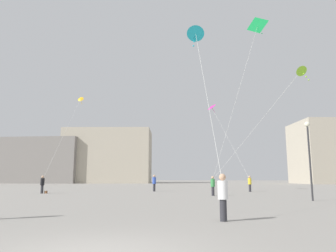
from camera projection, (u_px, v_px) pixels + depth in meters
name	position (u px, v px, depth m)	size (l,w,h in m)	color
person_in_black	(42.00, 184.00, 29.48)	(0.36, 0.36, 1.67)	#2D2D33
person_in_blue	(154.00, 182.00, 33.67)	(0.39, 0.39, 1.77)	#2D2D33
person_in_white	(223.00, 195.00, 10.97)	(0.36, 0.36, 1.64)	#2D2D33
person_in_yellow	(250.00, 183.00, 32.82)	(0.37, 0.37, 1.68)	#2D2D33
person_in_green	(213.00, 185.00, 25.83)	(0.35, 0.35, 1.61)	#2D2D33
kite_lime_diamond	(298.00, 75.00, 20.24)	(5.79, 7.07, 7.31)	#8CD12D
kite_amber_diamond	(80.00, 100.00, 44.99)	(2.21, 14.59, 11.90)	yellow
kite_magenta_diamond	(212.00, 107.00, 37.06)	(4.35, 3.37, 8.94)	#D12899
kite_emerald_delta	(257.00, 28.00, 26.37)	(4.72, 2.13, 13.39)	green
kite_cyan_diamond	(196.00, 34.00, 18.61)	(1.26, 6.78, 9.15)	#1EB2C6
building_left_hall	(38.00, 161.00, 80.55)	(23.67, 10.33, 11.45)	gray
building_centre_hall	(109.00, 156.00, 82.23)	(22.58, 13.13, 13.87)	#B2A893
building_right_hall	(325.00, 152.00, 75.02)	(14.29, 14.59, 14.78)	#B2A893
lamppost_east	(309.00, 147.00, 20.77)	(0.36, 0.36, 5.24)	#2D2D30
handbag_beside_flyer	(46.00, 192.00, 29.42)	(0.32, 0.14, 0.24)	brown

